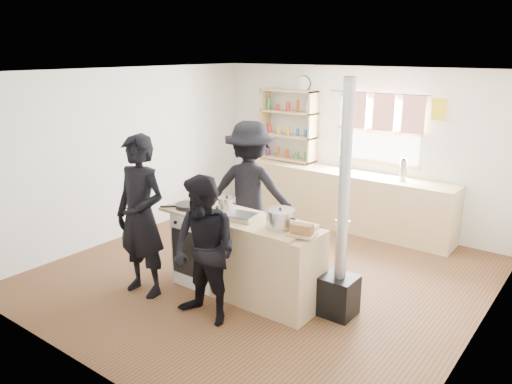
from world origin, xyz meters
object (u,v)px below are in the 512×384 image
skillet_greens (188,206)px  roast_tray (241,216)px  stockpot_counter (280,219)px  person_near_left (141,216)px  cooking_island (246,257)px  flue_heater (341,257)px  bread_board (302,231)px  stockpot_stove (227,204)px  person_near_right (205,251)px  person_far (250,191)px  thermos (403,170)px

skillet_greens → roast_tray: roast_tray is taller
stockpot_counter → person_near_left: (-1.47, -0.64, -0.10)m
cooking_island → roast_tray: bearing=-103.8°
roast_tray → flue_heater: (1.10, 0.29, -0.30)m
bread_board → stockpot_stove: bearing=170.8°
cooking_island → skillet_greens: size_ratio=4.61×
bread_board → person_near_right: 1.01m
bread_board → person_far: bearing=145.2°
bread_board → person_near_left: 1.86m
stockpot_stove → person_far: (-0.28, 0.80, -0.08)m
cooking_island → flue_heater: (1.08, 0.23, 0.20)m
person_near_right → bread_board: bearing=41.2°
thermos → stockpot_stove: bearing=-112.6°
cooking_island → roast_tray: size_ratio=5.33×
person_near_right → thermos: bearing=80.1°
skillet_greens → person_near_left: person_near_left is taller
stockpot_counter → cooking_island: bearing=177.3°
stockpot_stove → person_near_left: bearing=-128.4°
stockpot_stove → cooking_island: bearing=-17.9°
stockpot_counter → person_near_right: size_ratio=0.20×
cooking_island → person_near_right: 0.76m
stockpot_counter → person_far: 1.47m
roast_tray → stockpot_stove: bearing=152.6°
person_near_left → stockpot_counter: bearing=19.3°
flue_heater → person_far: 1.87m
bread_board → flue_heater: size_ratio=0.13×
cooking_island → person_far: person_far is taller
thermos → person_far: 2.31m
thermos → stockpot_stove: thermos is taller
skillet_greens → bread_board: bread_board is taller
stockpot_stove → flue_heater: 1.49m
roast_tray → flue_heater: 1.18m
stockpot_counter → person_near_right: 0.86m
stockpot_stove → bread_board: stockpot_stove is taller
thermos → stockpot_counter: size_ratio=1.01×
cooking_island → person_near_right: bearing=-88.3°
cooking_island → stockpot_stove: 0.66m
skillet_greens → stockpot_stove: bearing=28.8°
skillet_greens → flue_heater: 1.91m
skillet_greens → person_near_right: 1.01m
stockpot_counter → person_near_left: person_near_left is taller
bread_board → person_near_left: size_ratio=0.17×
cooking_island → skillet_greens: skillet_greens is taller
person_far → cooking_island: bearing=105.9°
flue_heater → person_near_right: size_ratio=1.61×
person_near_right → stockpot_counter: bearing=57.2°
thermos → flue_heater: bearing=-82.3°
person_far → flue_heater: bearing=139.2°
flue_heater → roast_tray: bearing=-165.1°
roast_tray → person_near_left: person_near_left is taller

